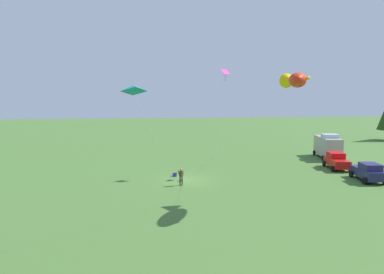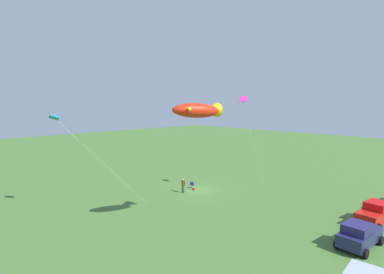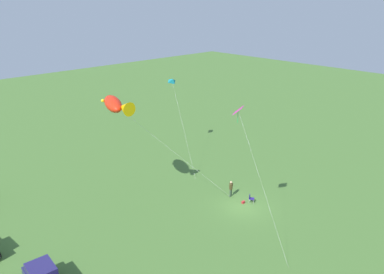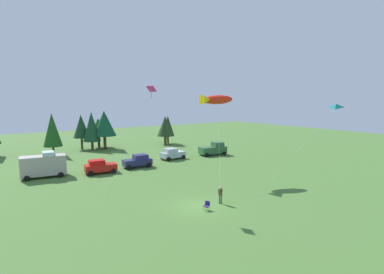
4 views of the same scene
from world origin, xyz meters
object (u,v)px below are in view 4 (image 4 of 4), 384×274
object	(u,v)px
backpack_on_grass	(206,206)
car_silver_compact	(172,154)
van_motorhome_grey	(44,165)
kite_delta_teal	(336,106)
folding_chair	(207,205)
kite_large_fish	(215,100)
person_kite_flyer	(221,194)
car_red_sedan	(100,166)
kite_diamond_rainbow	(150,93)
car_navy_hatch	(138,161)
truck_green_flatbed	(214,149)

from	to	relation	value
backpack_on_grass	car_silver_compact	distance (m)	23.19
van_motorhome_grey	kite_delta_teal	xyz separation A→B (m)	(25.34, -24.60, 7.75)
folding_chair	kite_large_fish	world-z (taller)	kite_large_fish
person_kite_flyer	car_red_sedan	world-z (taller)	car_red_sedan
car_red_sedan	kite_diamond_rainbow	bearing A→B (deg)	101.14
car_red_sedan	van_motorhome_grey	bearing A→B (deg)	-10.12
folding_chair	person_kite_flyer	bearing A→B (deg)	166.79
kite_large_fish	kite_diamond_rainbow	bearing A→B (deg)	-162.10
car_red_sedan	car_navy_hatch	size ratio (longest dim) A/B	1.02
kite_delta_teal	car_navy_hatch	bearing A→B (deg)	119.26
folding_chair	car_red_sedan	bearing A→B (deg)	-107.77
car_silver_compact	kite_diamond_rainbow	world-z (taller)	kite_diamond_rainbow
kite_large_fish	kite_delta_teal	bearing A→B (deg)	-61.91
car_red_sedan	car_silver_compact	xyz separation A→B (m)	(13.20, 2.61, 0.00)
car_red_sedan	truck_green_flatbed	bearing A→B (deg)	-168.18
folding_chair	backpack_on_grass	world-z (taller)	folding_chair
car_silver_compact	person_kite_flyer	bearing A→B (deg)	66.86
car_red_sedan	car_silver_compact	distance (m)	13.45
folding_chair	car_silver_compact	xyz separation A→B (m)	(9.57, 21.94, 0.46)
car_navy_hatch	kite_delta_teal	bearing A→B (deg)	-56.22
person_kite_flyer	kite_diamond_rainbow	distance (m)	12.00
car_navy_hatch	van_motorhome_grey	bearing A→B (deg)	176.79
car_navy_hatch	kite_delta_teal	xyz separation A→B (m)	(12.83, -22.90, 8.44)
van_motorhome_grey	kite_large_fish	world-z (taller)	kite_large_fish
car_red_sedan	truck_green_flatbed	size ratio (longest dim) A/B	0.84
backpack_on_grass	car_silver_compact	size ratio (longest dim) A/B	0.07
kite_diamond_rainbow	kite_delta_teal	distance (m)	19.94
person_kite_flyer	truck_green_flatbed	world-z (taller)	truck_green_flatbed
car_red_sedan	truck_green_flatbed	xyz separation A→B (m)	(21.42, 1.66, 0.15)
van_motorhome_grey	car_navy_hatch	bearing A→B (deg)	-0.66
truck_green_flatbed	kite_delta_teal	size ratio (longest dim) A/B	0.54
kite_large_fish	person_kite_flyer	bearing A→B (deg)	-125.85
folding_chair	car_navy_hatch	distance (m)	19.86
person_kite_flyer	car_navy_hatch	bearing A→B (deg)	-101.20
van_motorhome_grey	kite_diamond_rainbow	xyz separation A→B (m)	(7.54, -15.72, 9.08)
truck_green_flatbed	car_navy_hatch	bearing A→B (deg)	-166.92
backpack_on_grass	kite_diamond_rainbow	xyz separation A→B (m)	(-3.12, 5.04, 10.62)
backpack_on_grass	car_red_sedan	world-z (taller)	car_red_sedan
person_kite_flyer	truck_green_flatbed	distance (m)	25.75
car_silver_compact	car_navy_hatch	bearing A→B (deg)	12.94
folding_chair	kite_delta_teal	xyz separation A→B (m)	(15.07, -3.17, 8.90)
folding_chair	backpack_on_grass	size ratio (longest dim) A/B	2.56
backpack_on_grass	kite_large_fish	xyz separation A→B (m)	(8.02, 8.64, 9.95)
car_silver_compact	truck_green_flatbed	xyz separation A→B (m)	(8.22, -0.95, 0.15)
person_kite_flyer	car_red_sedan	bearing A→B (deg)	-83.80
person_kite_flyer	car_red_sedan	distance (m)	19.62
folding_chair	truck_green_flatbed	world-z (taller)	truck_green_flatbed
backpack_on_grass	kite_diamond_rainbow	size ratio (longest dim) A/B	0.03
folding_chair	car_red_sedan	distance (m)	19.68
backpack_on_grass	car_red_sedan	bearing A→B (deg)	102.15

